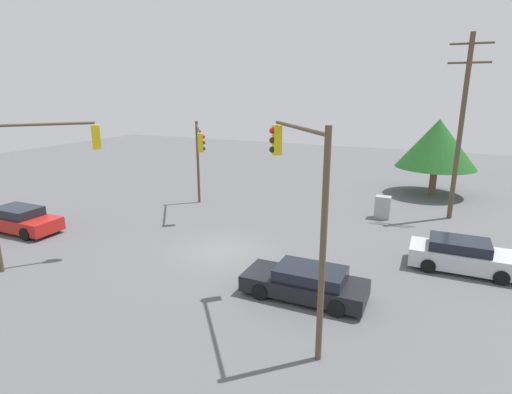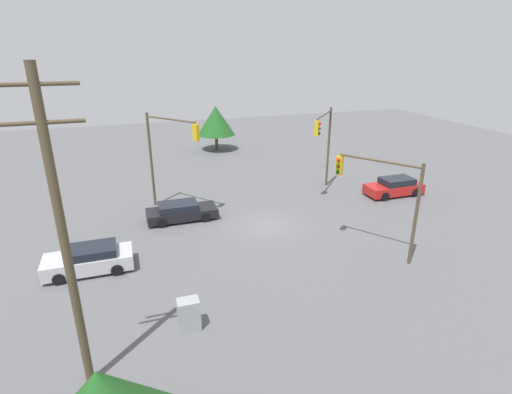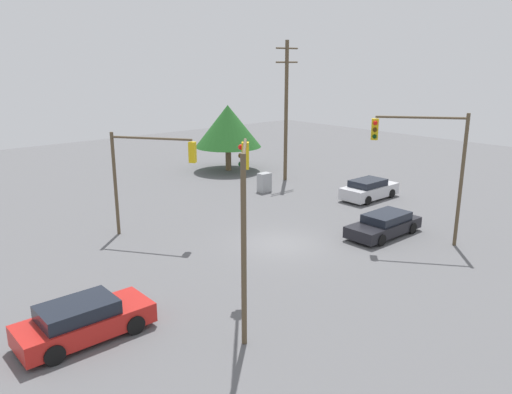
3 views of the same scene
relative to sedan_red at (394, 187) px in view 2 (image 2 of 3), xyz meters
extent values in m
plane|color=#5B5B5E|center=(11.37, 2.10, -0.66)|extent=(80.00, 80.00, 0.00)
cube|color=red|center=(0.05, 0.00, -0.13)|extent=(4.47, 1.82, 0.70)
cube|color=black|center=(-0.17, 0.00, 0.46)|extent=(2.46, 1.60, 0.48)
cylinder|color=black|center=(1.44, 0.87, -0.33)|extent=(0.68, 0.22, 0.68)
cylinder|color=black|center=(1.44, -0.87, -0.33)|extent=(0.68, 0.22, 0.68)
cylinder|color=black|center=(-1.33, 0.87, -0.33)|extent=(0.68, 0.22, 0.68)
cylinder|color=black|center=(-1.33, -0.87, -0.33)|extent=(0.68, 0.22, 0.68)
cube|color=silver|center=(21.98, 4.49, -0.12)|extent=(4.36, 1.83, 0.77)
cube|color=black|center=(21.76, 4.49, 0.49)|extent=(2.40, 1.61, 0.44)
cylinder|color=black|center=(23.33, 5.35, -0.36)|extent=(0.61, 0.22, 0.61)
cylinder|color=black|center=(23.33, 3.62, -0.36)|extent=(0.61, 0.22, 0.61)
cylinder|color=black|center=(20.63, 5.35, -0.36)|extent=(0.61, 0.22, 0.61)
cylinder|color=black|center=(20.63, 3.62, -0.36)|extent=(0.61, 0.22, 0.61)
cube|color=black|center=(16.42, -0.55, -0.20)|extent=(4.62, 1.82, 0.60)
cube|color=black|center=(16.65, -0.55, 0.32)|extent=(2.54, 1.60, 0.44)
cylinder|color=black|center=(14.99, -1.41, -0.36)|extent=(0.62, 0.22, 0.62)
cylinder|color=black|center=(14.99, 0.32, -0.36)|extent=(0.62, 0.22, 0.62)
cylinder|color=black|center=(17.85, -1.41, -0.36)|extent=(0.62, 0.22, 0.62)
cylinder|color=black|center=(17.85, 0.32, -0.36)|extent=(0.62, 0.22, 0.62)
cylinder|color=brown|center=(17.89, -3.85, 2.69)|extent=(0.18, 0.18, 6.72)
cylinder|color=brown|center=(16.55, -2.15, 5.80)|extent=(2.78, 3.47, 0.12)
cube|color=gold|center=(15.20, -0.45, 5.18)|extent=(0.43, 0.44, 1.05)
sphere|color=red|center=(15.07, -0.56, 5.51)|extent=(0.22, 0.22, 0.22)
sphere|color=#392605|center=(15.07, -0.56, 5.18)|extent=(0.22, 0.22, 0.22)
sphere|color=black|center=(15.07, -0.56, 4.84)|extent=(0.22, 0.22, 0.22)
cylinder|color=brown|center=(5.76, 9.11, 2.12)|extent=(0.18, 0.18, 5.58)
cylinder|color=brown|center=(7.02, 7.29, 4.66)|extent=(2.63, 3.71, 0.12)
cube|color=gold|center=(8.29, 5.47, 4.04)|extent=(0.42, 0.44, 1.05)
sphere|color=red|center=(8.43, 5.57, 4.37)|extent=(0.22, 0.22, 0.22)
sphere|color=#392605|center=(8.43, 5.57, 4.04)|extent=(0.22, 0.22, 0.22)
sphere|color=black|center=(8.43, 5.57, 3.70)|extent=(0.22, 0.22, 0.22)
cylinder|color=brown|center=(3.89, -3.81, 2.55)|extent=(0.18, 0.18, 6.44)
cylinder|color=brown|center=(5.30, -2.18, 5.52)|extent=(2.92, 3.35, 0.12)
cube|color=gold|center=(6.72, -0.54, 4.90)|extent=(0.43, 0.44, 1.05)
sphere|color=red|center=(6.59, -0.43, 5.23)|extent=(0.22, 0.22, 0.22)
sphere|color=#392605|center=(6.59, -0.43, 4.90)|extent=(0.22, 0.22, 0.22)
sphere|color=black|center=(6.59, -0.43, 4.56)|extent=(0.22, 0.22, 0.22)
cylinder|color=brown|center=(21.60, 12.31, 4.65)|extent=(0.28, 0.28, 10.64)
cylinder|color=brown|center=(21.60, 12.31, 9.37)|extent=(2.20, 0.12, 0.12)
cylinder|color=brown|center=(21.60, 12.31, 8.37)|extent=(2.20, 0.12, 0.12)
cube|color=#9EA0A3|center=(17.85, 10.62, 0.02)|extent=(0.90, 0.64, 1.37)
cylinder|color=#4C3823|center=(9.81, -18.46, 0.19)|extent=(0.33, 0.33, 1.71)
cone|color=#1E561E|center=(9.81, -18.46, 2.62)|extent=(4.11, 4.11, 3.13)
camera|label=1|loc=(20.35, -13.71, 6.89)|focal=28.00mm
camera|label=2|loc=(19.55, 24.30, 10.32)|focal=28.00mm
camera|label=3|loc=(-5.58, -15.21, 8.45)|focal=35.00mm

